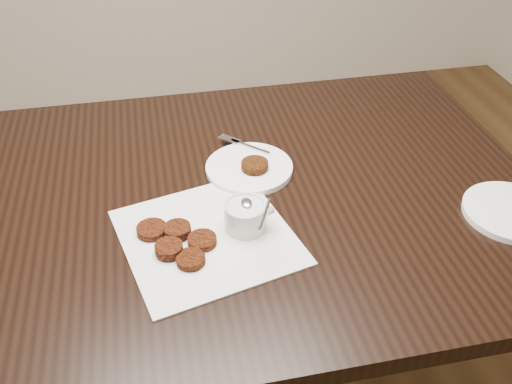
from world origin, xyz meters
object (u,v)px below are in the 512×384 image
Objects in this scene: table at (211,310)px; plate_empty at (511,212)px; sauce_ramekin at (245,204)px; napkin at (207,237)px; plate_with_patty at (249,165)px.

plate_empty is (0.62, -0.19, 0.38)m from table.
plate_empty reaches higher than table.
plate_empty is (0.55, -0.07, -0.06)m from sauce_ramekin.
napkin is 1.59× the size of plate_with_patty.
plate_with_patty is 0.57m from plate_empty.
table is 0.41m from plate_with_patty.
napkin is at bearing -93.80° from table.
table is at bearing -148.88° from plate_with_patty.
plate_with_patty reaches higher than plate_empty.
plate_with_patty is (0.12, 0.07, 0.39)m from table.
plate_with_patty is at bearing 31.12° from table.
plate_empty is (0.63, -0.06, 0.00)m from napkin.
plate_with_patty is (0.13, 0.21, 0.01)m from napkin.
sauce_ramekin is (0.07, -0.13, 0.44)m from table.
plate_empty is at bearing -27.92° from plate_with_patty.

